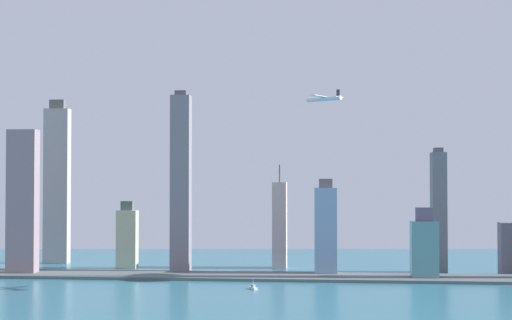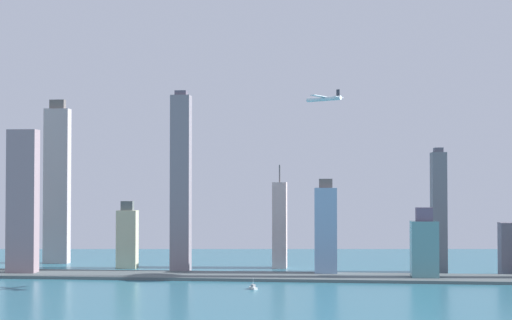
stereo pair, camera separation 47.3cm
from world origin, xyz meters
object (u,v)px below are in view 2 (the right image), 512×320
skyscraper_1 (280,225)px  skyscraper_6 (57,184)px  skyscraper_4 (326,230)px  airplane (323,99)px  skyscraper_12 (181,183)px  skyscraper_0 (424,248)px  skyscraper_3 (507,249)px  boat_0 (253,287)px  skyscraper_11 (23,202)px  skyscraper_5 (127,237)px  skyscraper_8 (439,211)px

skyscraper_1 → skyscraper_6: 244.79m
skyscraper_4 → airplane: size_ratio=2.76×
skyscraper_12 → airplane: bearing=-36.9°
skyscraper_0 → skyscraper_1: bearing=148.1°
skyscraper_3 → skyscraper_1: bearing=169.9°
skyscraper_3 → boat_0: skyscraper_3 is taller
skyscraper_11 → skyscraper_12: 148.04m
skyscraper_5 → boat_0: skyscraper_5 is taller
skyscraper_12 → skyscraper_8: bearing=5.9°
skyscraper_1 → skyscraper_12: size_ratio=0.60×
skyscraper_0 → skyscraper_12: 234.90m
skyscraper_4 → skyscraper_8: bearing=16.4°
airplane → boat_0: bearing=33.8°
skyscraper_0 → boat_0: size_ratio=6.11×
skyscraper_6 → skyscraper_12: skyscraper_6 is taller
skyscraper_0 → boat_0: (-145.42, -72.64, -27.04)m
skyscraper_1 → skyscraper_5: 154.17m
skyscraper_5 → skyscraper_6: bearing=155.5°
skyscraper_8 → airplane: size_ratio=3.68×
skyscraper_5 → skyscraper_8: bearing=-1.5°
skyscraper_3 → skyscraper_12: skyscraper_12 is taller
skyscraper_4 → skyscraper_6: bearing=164.5°
skyscraper_4 → boat_0: size_ratio=8.57×
skyscraper_5 → skyscraper_11: 111.76m
skyscraper_4 → boat_0: (-58.35, -99.25, -40.84)m
skyscraper_1 → skyscraper_8: skyscraper_8 is taller
skyscraper_5 → boat_0: bearing=-44.5°
skyscraper_11 → airplane: 301.91m
skyscraper_3 → skyscraper_5: bearing=176.7°
boat_0 → airplane: airplane is taller
skyscraper_4 → skyscraper_6: size_ratio=0.51×
skyscraper_5 → airplane: bearing=-34.6°
skyscraper_6 → skyscraper_4: bearing=-15.5°
skyscraper_8 → skyscraper_12: bearing=-174.1°
skyscraper_5 → boat_0: size_ratio=6.44×
skyscraper_3 → skyscraper_11: size_ratio=0.36×
skyscraper_3 → skyscraper_4: (-168.76, -18.50, 17.89)m
skyscraper_0 → airplane: bearing=-141.4°
skyscraper_5 → skyscraper_11: skyscraper_11 is taller
skyscraper_11 → boat_0: skyscraper_11 is taller
skyscraper_12 → skyscraper_4: bearing=-2.5°
skyscraper_4 → skyscraper_8: (107.81, 31.72, 16.11)m
skyscraper_0 → skyscraper_4: bearing=163.0°
skyscraper_12 → boat_0: bearing=-52.8°
skyscraper_8 → skyscraper_11: 393.90m
skyscraper_4 → skyscraper_12: size_ratio=0.51×
airplane → skyscraper_5: bearing=-3.0°
skyscraper_1 → skyscraper_4: 73.50m
skyscraper_12 → airplane: skyscraper_12 is taller
boat_0 → skyscraper_11: bearing=41.7°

